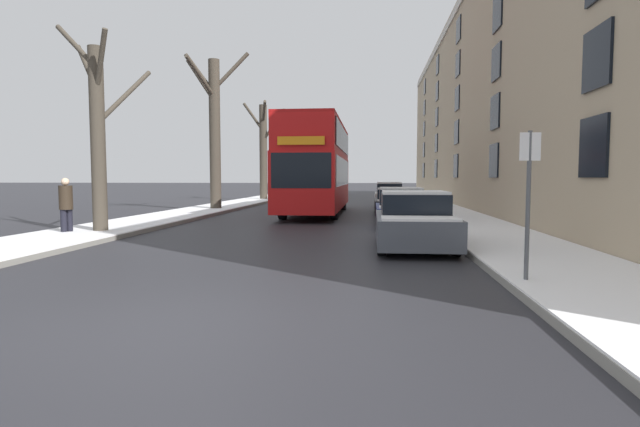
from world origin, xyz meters
TOP-DOWN VIEW (x-y plane):
  - ground_plane at (0.00, 0.00)m, footprint 320.00×320.00m
  - sidewalk_left at (-6.15, 53.00)m, footprint 2.89×130.00m
  - sidewalk_right at (6.15, 53.00)m, footprint 2.89×130.00m
  - terrace_facade_right at (12.09, 24.93)m, footprint 9.10×52.76m
  - bare_tree_left_0 at (-5.83, 9.06)m, footprint 2.64×3.55m
  - bare_tree_left_1 at (-5.77, 20.27)m, footprint 3.43×2.92m
  - bare_tree_left_2 at (-5.72, 32.26)m, footprint 3.45×3.94m
  - double_decker_bus at (-0.13, 18.85)m, footprint 2.61×11.28m
  - parked_car_0 at (3.62, 7.04)m, footprint 1.88×3.97m
  - parked_car_1 at (3.62, 12.93)m, footprint 1.78×4.01m
  - parked_car_2 at (3.62, 18.73)m, footprint 1.82×4.31m
  - parked_car_3 at (3.62, 24.96)m, footprint 1.69×4.10m
  - oncoming_van at (-3.02, 39.70)m, footprint 1.96×4.87m
  - pedestrian_left_sidewalk at (-6.62, 8.51)m, footprint 0.39×0.39m
  - street_sign_post at (5.01, 2.53)m, footprint 0.32×0.07m

SIDE VIEW (x-z plane):
  - ground_plane at x=0.00m, z-range 0.00..0.00m
  - sidewalk_left at x=-6.15m, z-range 0.00..0.16m
  - sidewalk_right at x=6.15m, z-range 0.00..0.16m
  - parked_car_2 at x=3.62m, z-range -0.04..1.24m
  - parked_car_1 at x=3.62m, z-range -0.06..1.37m
  - parked_car_0 at x=3.62m, z-range -0.05..1.39m
  - parked_car_3 at x=3.62m, z-range -0.06..1.45m
  - pedestrian_left_sidewalk at x=-6.62m, z-range 0.09..1.87m
  - oncoming_van at x=-3.02m, z-range 0.09..2.47m
  - street_sign_post at x=5.01m, z-range 0.19..2.71m
  - double_decker_bus at x=-0.13m, z-range 0.29..4.69m
  - bare_tree_left_0 at x=-5.83m, z-range -0.05..6.63m
  - bare_tree_left_2 at x=-5.72m, z-range 0.08..8.07m
  - bare_tree_left_1 at x=-5.77m, z-range 0.21..8.63m
  - terrace_facade_right at x=12.09m, z-range 0.00..12.42m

